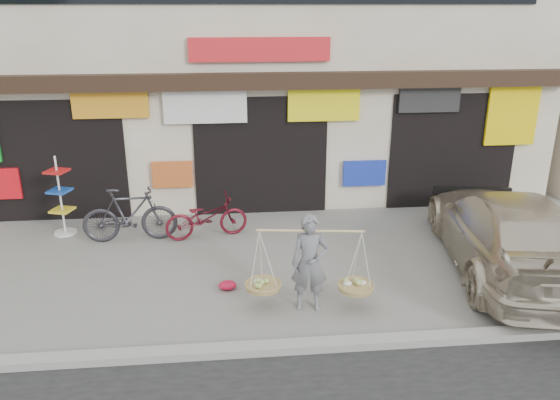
{
  "coord_description": "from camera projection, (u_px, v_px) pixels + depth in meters",
  "views": [
    {
      "loc": [
        -0.74,
        -8.47,
        4.59
      ],
      "look_at": [
        0.18,
        0.9,
        1.21
      ],
      "focal_mm": 35.0,
      "sensor_mm": 36.0,
      "label": 1
    }
  ],
  "objects": [
    {
      "name": "bike_2",
      "position": [
        206.0,
        217.0,
        11.28
      ],
      "size": [
        1.8,
        0.96,
        0.9
      ],
      "primitive_type": "imported",
      "rotation": [
        0.0,
        0.0,
        1.79
      ],
      "color": "#550E19",
      "rests_on": "ground"
    },
    {
      "name": "red_bag",
      "position": [
        228.0,
        285.0,
        9.32
      ],
      "size": [
        0.31,
        0.25,
        0.14
      ],
      "primitive_type": "ellipsoid",
      "color": "red",
      "rests_on": "ground"
    },
    {
      "name": "street_vendor",
      "position": [
        310.0,
        267.0,
        8.53
      ],
      "size": [
        2.02,
        0.75,
        1.59
      ],
      "rotation": [
        0.0,
        0.0,
        -0.13
      ],
      "color": "slate",
      "rests_on": "ground"
    },
    {
      "name": "suv",
      "position": [
        507.0,
        231.0,
        9.86
      ],
      "size": [
        2.86,
        5.33,
        1.47
      ],
      "rotation": [
        0.0,
        0.0,
        2.98
      ],
      "color": "beige",
      "rests_on": "ground"
    },
    {
      "name": "kerb",
      "position": [
        287.0,
        347.0,
        7.65
      ],
      "size": [
        70.0,
        0.25,
        0.12
      ],
      "primitive_type": "cube",
      "color": "gray",
      "rests_on": "ground"
    },
    {
      "name": "bike_1",
      "position": [
        130.0,
        215.0,
        11.07
      ],
      "size": [
        1.92,
        0.64,
        1.14
      ],
      "primitive_type": "imported",
      "rotation": [
        0.0,
        0.0,
        1.62
      ],
      "color": "#2E2E34",
      "rests_on": "ground"
    },
    {
      "name": "display_rack",
      "position": [
        61.0,
        203.0,
        11.38
      ],
      "size": [
        0.51,
        0.51,
        1.7
      ],
      "rotation": [
        0.0,
        0.0,
        -0.3
      ],
      "color": "silver",
      "rests_on": "ground"
    },
    {
      "name": "ground",
      "position": [
        275.0,
        283.0,
        9.55
      ],
      "size": [
        70.0,
        70.0,
        0.0
      ],
      "primitive_type": "plane",
      "color": "gray",
      "rests_on": "ground"
    },
    {
      "name": "shophouse_block",
      "position": [
        253.0,
        51.0,
        14.4
      ],
      "size": [
        14.0,
        6.32,
        7.0
      ],
      "color": "beige",
      "rests_on": "ground"
    }
  ]
}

